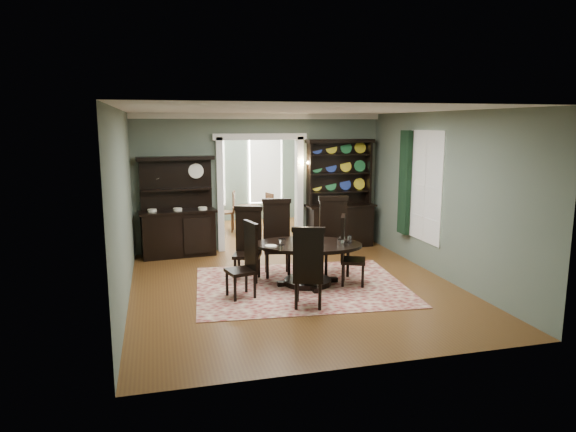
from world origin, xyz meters
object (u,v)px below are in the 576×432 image
(welsh_dresser, at_px, (340,208))
(dining_table, at_px, (308,256))
(sideboard, at_px, (178,222))
(parlor_table, at_px, (247,216))

(welsh_dresser, bearing_deg, dining_table, -122.76)
(dining_table, distance_m, welsh_dresser, 3.05)
(dining_table, bearing_deg, sideboard, 145.77)
(sideboard, height_order, welsh_dresser, welsh_dresser)
(sideboard, relative_size, welsh_dresser, 0.86)
(dining_table, bearing_deg, parlor_table, 110.82)
(sideboard, distance_m, parlor_table, 2.62)
(dining_table, relative_size, welsh_dresser, 0.89)
(dining_table, distance_m, parlor_table, 4.50)
(dining_table, relative_size, sideboard, 1.03)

